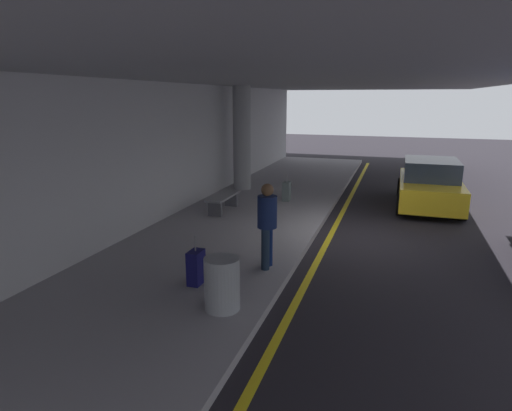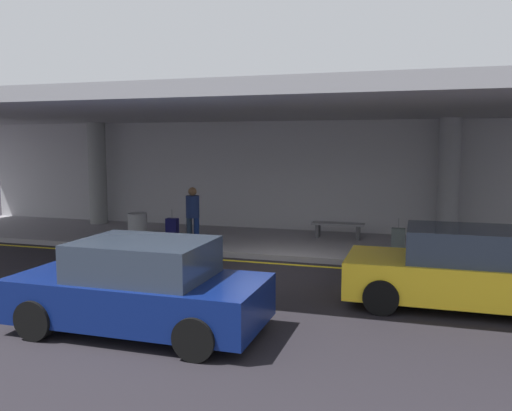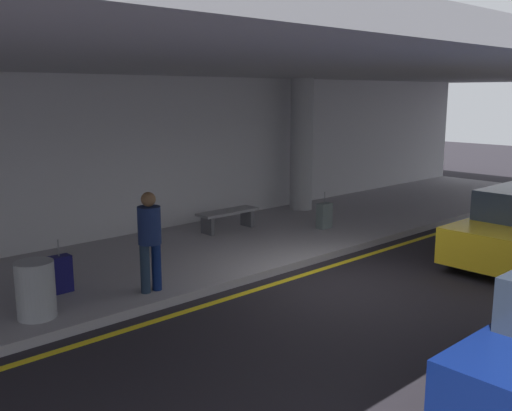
{
  "view_description": "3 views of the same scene",
  "coord_description": "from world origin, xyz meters",
  "px_view_note": "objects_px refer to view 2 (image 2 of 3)",
  "views": [
    {
      "loc": [
        -10.49,
        -0.79,
        3.4
      ],
      "look_at": [
        -2.32,
        1.91,
        1.23
      ],
      "focal_mm": 30.11,
      "sensor_mm": 36.0,
      "label": 1
    },
    {
      "loc": [
        3.15,
        -12.1,
        3.03
      ],
      "look_at": [
        -1.02,
        1.43,
        1.38
      ],
      "focal_mm": 37.12,
      "sensor_mm": 36.0,
      "label": 2
    },
    {
      "loc": [
        -7.82,
        -6.4,
        3.4
      ],
      "look_at": [
        -0.72,
        1.29,
        1.34
      ],
      "focal_mm": 40.33,
      "sensor_mm": 36.0,
      "label": 3
    }
  ],
  "objects_px": {
    "car_navy": "(141,288)",
    "suitcase_upright_secondary": "(172,228)",
    "support_column_far_left": "(98,173)",
    "suitcase_upright_primary": "(398,240)",
    "traveler_with_luggage": "(193,213)",
    "bench_metal": "(338,227)",
    "trash_bin_steel": "(138,227)",
    "support_column_left_mid": "(449,180)",
    "car_yellow_taxi": "(461,270)"
  },
  "relations": [
    {
      "from": "car_navy",
      "to": "suitcase_upright_secondary",
      "type": "bearing_deg",
      "value": 112.36
    },
    {
      "from": "support_column_far_left",
      "to": "car_navy",
      "type": "height_order",
      "value": "support_column_far_left"
    },
    {
      "from": "suitcase_upright_primary",
      "to": "traveler_with_luggage",
      "type": "bearing_deg",
      "value": -147.79
    },
    {
      "from": "bench_metal",
      "to": "suitcase_upright_secondary",
      "type": "bearing_deg",
      "value": -162.92
    },
    {
      "from": "support_column_far_left",
      "to": "suitcase_upright_secondary",
      "type": "height_order",
      "value": "support_column_far_left"
    },
    {
      "from": "trash_bin_steel",
      "to": "bench_metal",
      "type": "bearing_deg",
      "value": 22.38
    },
    {
      "from": "traveler_with_luggage",
      "to": "suitcase_upright_secondary",
      "type": "bearing_deg",
      "value": 60.82
    },
    {
      "from": "bench_metal",
      "to": "support_column_far_left",
      "type": "bearing_deg",
      "value": 176.33
    },
    {
      "from": "support_column_left_mid",
      "to": "trash_bin_steel",
      "type": "relative_size",
      "value": 4.29
    },
    {
      "from": "suitcase_upright_primary",
      "to": "suitcase_upright_secondary",
      "type": "relative_size",
      "value": 1.0
    },
    {
      "from": "support_column_left_mid",
      "to": "car_yellow_taxi",
      "type": "distance_m",
      "value": 6.49
    },
    {
      "from": "support_column_far_left",
      "to": "traveler_with_luggage",
      "type": "height_order",
      "value": "support_column_far_left"
    },
    {
      "from": "support_column_far_left",
      "to": "traveler_with_luggage",
      "type": "relative_size",
      "value": 2.17
    },
    {
      "from": "support_column_far_left",
      "to": "trash_bin_steel",
      "type": "height_order",
      "value": "support_column_far_left"
    },
    {
      "from": "suitcase_upright_primary",
      "to": "suitcase_upright_secondary",
      "type": "xyz_separation_m",
      "value": [
        -6.71,
        -0.05,
        0.0
      ]
    },
    {
      "from": "support_column_left_mid",
      "to": "car_navy",
      "type": "height_order",
      "value": "support_column_left_mid"
    },
    {
      "from": "suitcase_upright_primary",
      "to": "trash_bin_steel",
      "type": "xyz_separation_m",
      "value": [
        -7.44,
        -0.86,
        0.11
      ]
    },
    {
      "from": "support_column_far_left",
      "to": "suitcase_upright_primary",
      "type": "relative_size",
      "value": 4.06
    },
    {
      "from": "suitcase_upright_primary",
      "to": "bench_metal",
      "type": "bearing_deg",
      "value": 163.74
    },
    {
      "from": "support_column_far_left",
      "to": "suitcase_upright_secondary",
      "type": "bearing_deg",
      "value": -27.49
    },
    {
      "from": "support_column_far_left",
      "to": "bench_metal",
      "type": "bearing_deg",
      "value": -3.67
    },
    {
      "from": "traveler_with_luggage",
      "to": "support_column_left_mid",
      "type": "bearing_deg",
      "value": -54.45
    },
    {
      "from": "car_yellow_taxi",
      "to": "suitcase_upright_primary",
      "type": "height_order",
      "value": "car_yellow_taxi"
    },
    {
      "from": "support_column_left_mid",
      "to": "car_navy",
      "type": "distance_m",
      "value": 10.6
    },
    {
      "from": "suitcase_upright_primary",
      "to": "bench_metal",
      "type": "height_order",
      "value": "suitcase_upright_primary"
    },
    {
      "from": "support_column_far_left",
      "to": "suitcase_upright_secondary",
      "type": "distance_m",
      "value": 4.71
    },
    {
      "from": "traveler_with_luggage",
      "to": "suitcase_upright_primary",
      "type": "xyz_separation_m",
      "value": [
        5.58,
        1.03,
        -0.65
      ]
    },
    {
      "from": "car_navy",
      "to": "suitcase_upright_primary",
      "type": "height_order",
      "value": "car_navy"
    },
    {
      "from": "car_navy",
      "to": "trash_bin_steel",
      "type": "height_order",
      "value": "car_navy"
    },
    {
      "from": "car_navy",
      "to": "suitcase_upright_primary",
      "type": "bearing_deg",
      "value": 62.31
    },
    {
      "from": "suitcase_upright_primary",
      "to": "bench_metal",
      "type": "xyz_separation_m",
      "value": [
        -1.85,
        1.44,
        0.04
      ]
    },
    {
      "from": "car_navy",
      "to": "suitcase_upright_secondary",
      "type": "relative_size",
      "value": 4.56
    },
    {
      "from": "support_column_far_left",
      "to": "suitcase_upright_secondary",
      "type": "xyz_separation_m",
      "value": [
        3.96,
        -2.06,
        -1.51
      ]
    },
    {
      "from": "suitcase_upright_secondary",
      "to": "car_navy",
      "type": "bearing_deg",
      "value": -42.26
    },
    {
      "from": "car_yellow_taxi",
      "to": "bench_metal",
      "type": "distance_m",
      "value": 6.59
    },
    {
      "from": "suitcase_upright_secondary",
      "to": "traveler_with_luggage",
      "type": "bearing_deg",
      "value": -15.62
    },
    {
      "from": "car_yellow_taxi",
      "to": "trash_bin_steel",
      "type": "relative_size",
      "value": 4.82
    },
    {
      "from": "car_navy",
      "to": "bench_metal",
      "type": "distance_m",
      "value": 8.85
    },
    {
      "from": "traveler_with_luggage",
      "to": "trash_bin_steel",
      "type": "relative_size",
      "value": 1.98
    },
    {
      "from": "support_column_far_left",
      "to": "car_yellow_taxi",
      "type": "distance_m",
      "value": 13.6
    },
    {
      "from": "support_column_left_mid",
      "to": "traveler_with_luggage",
      "type": "bearing_deg",
      "value": -156.25
    },
    {
      "from": "suitcase_upright_secondary",
      "to": "support_column_far_left",
      "type": "bearing_deg",
      "value": 177.86
    },
    {
      "from": "support_column_left_mid",
      "to": "suitcase_upright_primary",
      "type": "xyz_separation_m",
      "value": [
        -1.33,
        -2.01,
        -1.51
      ]
    },
    {
      "from": "car_navy",
      "to": "suitcase_upright_secondary",
      "type": "distance_m",
      "value": 7.73
    },
    {
      "from": "suitcase_upright_primary",
      "to": "car_navy",
      "type": "bearing_deg",
      "value": -95.92
    },
    {
      "from": "car_navy",
      "to": "car_yellow_taxi",
      "type": "bearing_deg",
      "value": 29.32
    },
    {
      "from": "car_navy",
      "to": "trash_bin_steel",
      "type": "relative_size",
      "value": 4.82
    },
    {
      "from": "support_column_left_mid",
      "to": "car_yellow_taxi",
      "type": "height_order",
      "value": "support_column_left_mid"
    },
    {
      "from": "car_navy",
      "to": "suitcase_upright_secondary",
      "type": "xyz_separation_m",
      "value": [
        -2.94,
        7.14,
        -0.25
      ]
    },
    {
      "from": "suitcase_upright_primary",
      "to": "suitcase_upright_secondary",
      "type": "distance_m",
      "value": 6.71
    }
  ]
}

